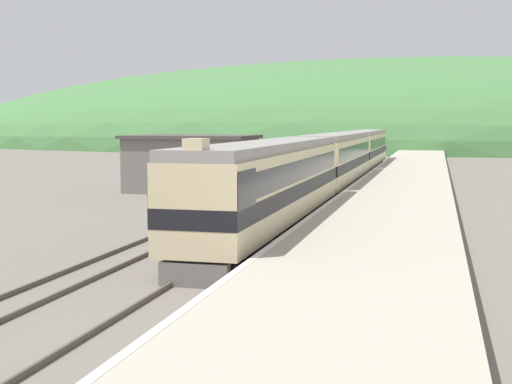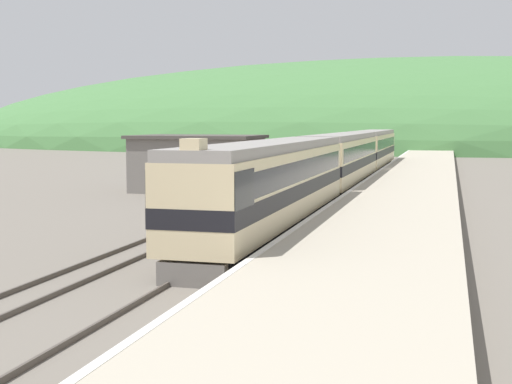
{
  "view_description": "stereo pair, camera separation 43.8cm",
  "coord_description": "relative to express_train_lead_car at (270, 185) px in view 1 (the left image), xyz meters",
  "views": [
    {
      "loc": [
        7.27,
        -0.66,
        5.15
      ],
      "look_at": [
        0.68,
        25.25,
        2.52
      ],
      "focal_mm": 50.0,
      "sensor_mm": 36.0,
      "label": 1
    },
    {
      "loc": [
        7.7,
        -0.55,
        5.15
      ],
      "look_at": [
        0.68,
        25.25,
        2.52
      ],
      "focal_mm": 50.0,
      "sensor_mm": 36.0,
      "label": 2
    }
  ],
  "objects": [
    {
      "name": "express_train_lead_car",
      "position": [
        0.0,
        0.0,
        0.0
      ],
      "size": [
        2.94,
        21.44,
        4.64
      ],
      "color": "black",
      "rests_on": "ground"
    },
    {
      "name": "distant_hills",
      "position": [
        0.0,
        125.61,
        -2.34
      ],
      "size": [
        217.43,
        97.85,
        36.93
      ],
      "color": "#477A42",
      "rests_on": "ground"
    },
    {
      "name": "station_shed",
      "position": [
        -10.36,
        18.96,
        -0.23
      ],
      "size": [
        9.32,
        6.36,
        4.18
      ],
      "color": "slate",
      "rests_on": "ground"
    },
    {
      "name": "platform",
      "position": [
        4.99,
        19.63,
        -1.85
      ],
      "size": [
        6.46,
        140.0,
        0.99
      ],
      "color": "#B2A893",
      "rests_on": "ground"
    },
    {
      "name": "carriage_third",
      "position": [
        0.0,
        43.18,
        -0.01
      ],
      "size": [
        2.93,
        20.31,
        4.28
      ],
      "color": "black",
      "rests_on": "ground"
    },
    {
      "name": "track_main",
      "position": [
        0.0,
        39.63,
        -2.26
      ],
      "size": [
        1.52,
        180.0,
        0.16
      ],
      "color": "#4C443D",
      "rests_on": "ground"
    },
    {
      "name": "carriage_second",
      "position": [
        0.0,
        21.99,
        -0.01
      ],
      "size": [
        2.93,
        20.31,
        4.28
      ],
      "color": "black",
      "rests_on": "ground"
    },
    {
      "name": "track_siding",
      "position": [
        -4.19,
        39.63,
        -2.26
      ],
      "size": [
        1.52,
        180.0,
        0.16
      ],
      "color": "#4C443D",
      "rests_on": "ground"
    }
  ]
}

